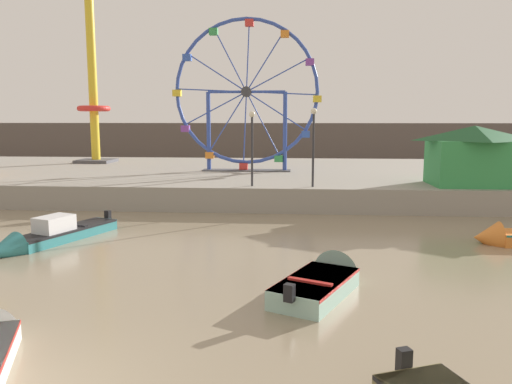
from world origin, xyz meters
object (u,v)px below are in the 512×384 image
motorboat_seafoam (325,280)px  ferris_wheel_blue_frame (246,95)px  motorboat_teal_painted (47,236)px  promenade_lamp_far (252,137)px  drop_tower_yellow_tower (93,93)px  promenade_lamp_near (313,136)px  carnival_booth_green_kiosk (473,154)px

motorboat_seafoam → ferris_wheel_blue_frame: 21.63m
motorboat_teal_painted → promenade_lamp_far: 11.47m
drop_tower_yellow_tower → promenade_lamp_near: (17.35, -13.84, -3.01)m
ferris_wheel_blue_frame → carnival_booth_green_kiosk: ferris_wheel_blue_frame is taller
promenade_lamp_near → promenade_lamp_far: size_ratio=1.04×
motorboat_seafoam → drop_tower_yellow_tower: size_ratio=0.29×
ferris_wheel_blue_frame → drop_tower_yellow_tower: 14.38m
carnival_booth_green_kiosk → promenade_lamp_near: promenade_lamp_near is taller
drop_tower_yellow_tower → promenade_lamp_near: 22.39m
motorboat_teal_painted → motorboat_seafoam: motorboat_teal_painted is taller
carnival_booth_green_kiosk → promenade_lamp_far: (-11.79, -1.17, 0.92)m
drop_tower_yellow_tower → carnival_booth_green_kiosk: drop_tower_yellow_tower is taller
promenade_lamp_far → promenade_lamp_near: bearing=-1.3°
carnival_booth_green_kiosk → promenade_lamp_near: bearing=-172.1°
ferris_wheel_blue_frame → promenade_lamp_far: size_ratio=2.60×
drop_tower_yellow_tower → carnival_booth_green_kiosk: bearing=-25.9°
motorboat_seafoam → promenade_lamp_near: size_ratio=1.02×
motorboat_seafoam → ferris_wheel_blue_frame: bearing=36.6°
motorboat_seafoam → ferris_wheel_blue_frame: ferris_wheel_blue_frame is taller
motorboat_teal_painted → promenade_lamp_far: promenade_lamp_far is taller
ferris_wheel_blue_frame → drop_tower_yellow_tower: bearing=155.6°
motorboat_seafoam → drop_tower_yellow_tower: drop_tower_yellow_tower is taller
motorboat_teal_painted → carnival_booth_green_kiosk: 21.40m
motorboat_seafoam → promenade_lamp_far: (-3.16, 12.48, 3.59)m
motorboat_teal_painted → ferris_wheel_blue_frame: bearing=179.2°
motorboat_seafoam → carnival_booth_green_kiosk: 16.37m
motorboat_seafoam → carnival_booth_green_kiosk: bearing=-7.3°
motorboat_teal_painted → motorboat_seafoam: size_ratio=1.45×
promenade_lamp_near → drop_tower_yellow_tower: bearing=141.4°
motorboat_teal_painted → promenade_lamp_near: promenade_lamp_near is taller
motorboat_seafoam → promenade_lamp_near: bearing=24.7°
motorboat_seafoam → promenade_lamp_far: promenade_lamp_far is taller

